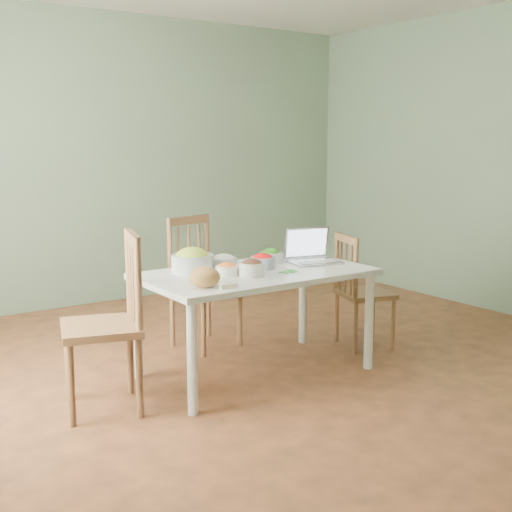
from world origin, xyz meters
TOP-DOWN VIEW (x-y plane):
  - floor at (0.00, 0.00)m, footprint 5.00×5.00m
  - wall_back at (0.00, 2.50)m, footprint 5.00×0.00m
  - dining_table at (-0.22, 0.03)m, footprint 1.49×0.84m
  - chair_far at (-0.19, 0.72)m, footprint 0.51×0.49m
  - chair_left at (-1.29, 0.04)m, footprint 0.54×0.56m
  - chair_right at (0.79, 0.05)m, footprint 0.46×0.47m
  - bread_boule at (-0.73, -0.19)m, footprint 0.24×0.24m
  - butter_stick at (-0.64, -0.30)m, footprint 0.10×0.04m
  - bowl_squash at (-0.58, 0.23)m, footprint 0.31×0.31m
  - bowl_carrot at (-0.45, 0.01)m, footprint 0.17×0.17m
  - bowl_onion at (-0.35, 0.22)m, footprint 0.18×0.18m
  - bowl_mushroom at (-0.33, -0.09)m, footprint 0.20×0.20m
  - bowl_redpep at (-0.13, 0.08)m, footprint 0.21×0.21m
  - bowl_broccoli at (0.04, 0.22)m, footprint 0.18×0.18m
  - flatbread at (0.09, 0.34)m, footprint 0.20×0.20m
  - basil_bunch at (-0.07, -0.11)m, footprint 0.17×0.17m
  - laptop at (0.28, 0.02)m, footprint 0.39×0.34m

SIDE VIEW (x-z plane):
  - floor at x=0.00m, z-range 0.00..0.00m
  - dining_table at x=-0.22m, z-range 0.00..0.70m
  - chair_right at x=0.79m, z-range 0.00..0.86m
  - chair_far at x=-0.19m, z-range 0.00..0.98m
  - chair_left at x=-1.29m, z-range 0.00..1.03m
  - flatbread at x=0.09m, z-range 0.70..0.71m
  - basil_bunch at x=-0.07m, z-range 0.70..0.71m
  - butter_stick at x=-0.64m, z-range 0.70..0.72m
  - bowl_carrot at x=-0.45m, z-range 0.70..0.78m
  - bowl_onion at x=-0.35m, z-range 0.70..0.79m
  - bowl_broccoli at x=0.04m, z-range 0.70..0.79m
  - bowl_redpep at x=-0.13m, z-range 0.70..0.80m
  - bowl_mushroom at x=-0.33m, z-range 0.70..0.80m
  - bread_boule at x=-0.73m, z-range 0.70..0.82m
  - bowl_squash at x=-0.58m, z-range 0.70..0.85m
  - laptop at x=0.28m, z-range 0.70..0.93m
  - wall_back at x=0.00m, z-range 0.00..2.70m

